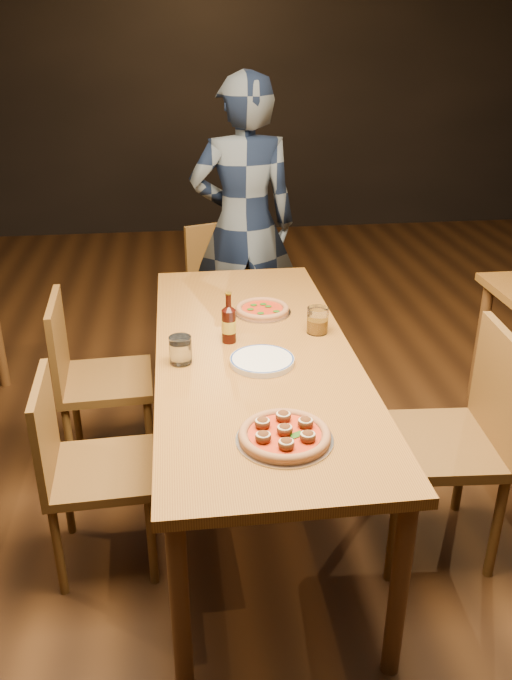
{
  "coord_description": "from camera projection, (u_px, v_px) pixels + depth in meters",
  "views": [
    {
      "loc": [
        -0.29,
        -2.41,
        1.94
      ],
      "look_at": [
        0.0,
        -0.05,
        0.82
      ],
      "focal_mm": 35.0,
      "sensor_mm": 36.0,
      "label": 1
    }
  ],
  "objects": [
    {
      "name": "plate_stack",
      "position": [
        262.0,
        361.0,
        2.59
      ],
      "size": [
        0.25,
        0.25,
        0.02
      ],
      "primitive_type": "cylinder",
      "color": "white",
      "rests_on": "table_main"
    },
    {
      "name": "amber_glass",
      "position": [
        317.0,
        320.0,
        2.84
      ],
      "size": [
        0.09,
        0.09,
        0.11
      ],
      "primitive_type": "cylinder",
      "color": "#9C5F11",
      "rests_on": "table_main"
    },
    {
      "name": "chair_main_e",
      "position": [
        438.0,
        442.0,
        2.56
      ],
      "size": [
        0.49,
        0.49,
        0.98
      ],
      "primitive_type": null,
      "rotation": [
        0.0,
        0.0,
        -1.64
      ],
      "color": "brown",
      "rests_on": "ground"
    },
    {
      "name": "chair_end",
      "position": [
        233.0,
        299.0,
        4.0
      ],
      "size": [
        0.55,
        0.55,
        0.92
      ],
      "primitive_type": null,
      "rotation": [
        0.0,
        0.0,
        0.33
      ],
      "color": "brown",
      "rests_on": "ground"
    },
    {
      "name": "water_glass",
      "position": [
        181.0,
        350.0,
        2.58
      ],
      "size": [
        0.09,
        0.09,
        0.11
      ],
      "primitive_type": "cylinder",
      "color": "white",
      "rests_on": "table_main"
    },
    {
      "name": "beer_bottle",
      "position": [
        229.0,
        325.0,
        2.75
      ],
      "size": [
        0.06,
        0.06,
        0.21
      ],
      "rotation": [
        0.0,
        0.0,
        0.14
      ],
      "color": "black",
      "rests_on": "table_main"
    },
    {
      "name": "pizza_meatball",
      "position": [
        285.0,
        435.0,
        2.1
      ],
      "size": [
        0.31,
        0.31,
        0.06
      ],
      "rotation": [
        0.0,
        0.0,
        0.16
      ],
      "color": "#B7B7BF",
      "rests_on": "table_main"
    },
    {
      "name": "chair_main_sw",
      "position": [
        106.0,
        379.0,
        3.11
      ],
      "size": [
        0.44,
        0.44,
        0.9
      ],
      "primitive_type": null,
      "rotation": [
        0.0,
        0.0,
        1.62
      ],
      "color": "brown",
      "rests_on": "ground"
    },
    {
      "name": "ground",
      "position": [
        255.0,
        498.0,
        3.02
      ],
      "size": [
        9.0,
        9.0,
        0.0
      ],
      "primitive_type": "plane",
      "color": "black"
    },
    {
      "name": "chair_main_nw",
      "position": [
        102.0,
        469.0,
        2.51
      ],
      "size": [
        0.41,
        0.41,
        0.85
      ],
      "primitive_type": null,
      "rotation": [
        0.0,
        0.0,
        1.61
      ],
      "color": "brown",
      "rests_on": "ground"
    },
    {
      "name": "diner",
      "position": [
        244.0,
        226.0,
        3.96
      ],
      "size": [
        0.65,
        0.44,
        1.75
      ],
      "primitive_type": "imported",
      "rotation": [
        0.0,
        0.0,
        3.17
      ],
      "color": "black",
      "rests_on": "ground"
    },
    {
      "name": "room_shell",
      "position": [
        254.0,
        56.0,
        2.23
      ],
      "size": [
        9.0,
        9.0,
        9.0
      ],
      "color": "black",
      "rests_on": "ground"
    },
    {
      "name": "pizza_margherita",
      "position": [
        262.0,
        309.0,
        3.06
      ],
      "size": [
        0.26,
        0.26,
        0.03
      ],
      "rotation": [
        0.0,
        0.0,
        0.28
      ],
      "color": "#B7B7BF",
      "rests_on": "table_main"
    },
    {
      "name": "table_main",
      "position": [
        255.0,
        366.0,
        2.74
      ],
      "size": [
        0.8,
        2.0,
        0.75
      ],
      "color": "brown",
      "rests_on": "ground"
    }
  ]
}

